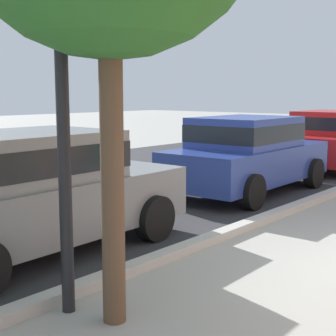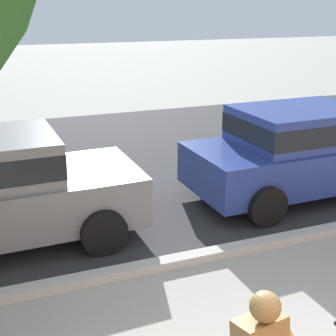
{
  "view_description": "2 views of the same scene",
  "coord_description": "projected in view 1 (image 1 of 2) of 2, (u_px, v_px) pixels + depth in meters",
  "views": [
    {
      "loc": [
        -5.52,
        -0.95,
        2.03
      ],
      "look_at": [
        0.77,
        4.38,
        0.8
      ],
      "focal_mm": 53.67,
      "sensor_mm": 36.0,
      "label": 1
    },
    {
      "loc": [
        -1.78,
        -2.1,
        3.2
      ],
      "look_at": [
        0.77,
        4.38,
        0.8
      ],
      "focal_mm": 50.93,
      "sensor_mm": 36.0,
      "label": 2
    }
  ],
  "objects": [
    {
      "name": "curb_stone",
      "position": [
        214.0,
        238.0,
        6.92
      ],
      "size": [
        60.0,
        0.2,
        0.12
      ],
      "primitive_type": "cube",
      "color": "#B2AFA8",
      "rests_on": "ground"
    },
    {
      "name": "lamp_post",
      "position": [
        60.0,
        33.0,
        4.35
      ],
      "size": [
        0.32,
        0.32,
        3.9
      ],
      "color": "black",
      "rests_on": "ground"
    },
    {
      "name": "street_surface",
      "position": [
        22.0,
        197.0,
        9.86
      ],
      "size": [
        60.0,
        9.0,
        0.01
      ],
      "primitive_type": "cube",
      "color": "#2D2D30",
      "rests_on": "ground"
    },
    {
      "name": "parked_car_grey",
      "position": [
        32.0,
        189.0,
        6.32
      ],
      "size": [
        4.14,
        1.99,
        1.56
      ],
      "color": "slate",
      "rests_on": "ground"
    },
    {
      "name": "parked_car_red",
      "position": [
        334.0,
        138.0,
        13.6
      ],
      "size": [
        4.14,
        1.99,
        1.56
      ],
      "color": "#B21E1E",
      "rests_on": "ground"
    },
    {
      "name": "parked_car_blue",
      "position": [
        247.0,
        152.0,
        10.22
      ],
      "size": [
        4.14,
        1.99,
        1.56
      ],
      "color": "navy",
      "rests_on": "ground"
    }
  ]
}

